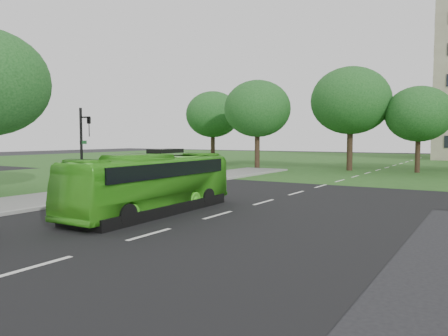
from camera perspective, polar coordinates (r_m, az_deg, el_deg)
name	(u,v)px	position (r m, az deg, el deg)	size (l,w,h in m)	color
ground	(188,224)	(15.56, -4.79, -7.31)	(160.00, 160.00, 0.00)	black
street_surfaces	(353,175)	(36.40, 16.48, -0.93)	(120.00, 120.00, 0.15)	black
tree_park_a	(257,109)	(42.76, 4.39, 7.72)	(6.47, 6.47, 8.59)	black
tree_park_b	(351,101)	(41.96, 16.22, 8.43)	(7.25, 7.25, 9.50)	black
tree_park_c	(419,114)	(41.31, 24.10, 6.45)	(5.62, 5.62, 7.46)	black
tree_park_f	(213,115)	(51.42, -1.47, 7.00)	(6.32, 6.32, 8.44)	black
bus	(153,183)	(17.82, -9.30, -2.00)	(2.02, 8.63, 2.40)	green
traffic_light	(83,147)	(21.22, -17.89, 2.59)	(0.72, 0.22, 4.42)	black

